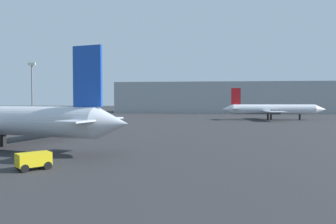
% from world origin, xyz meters
% --- Properties ---
extents(airplane_distant, '(27.83, 18.87, 8.64)m').
position_xyz_m(airplane_distant, '(18.45, 81.35, 2.83)').
color(airplane_distant, silver).
rests_on(airplane_distant, ground_plane).
extents(baggage_cart, '(2.59, 2.64, 1.30)m').
position_xyz_m(baggage_cart, '(-13.26, 14.55, 0.76)').
color(baggage_cart, gold).
rests_on(baggage_cart, ground_plane).
extents(light_mast_left, '(2.40, 0.50, 17.46)m').
position_xyz_m(light_mast_left, '(-55.35, 91.08, 9.96)').
color(light_mast_left, slate).
rests_on(light_mast_left, ground_plane).
extents(terminal_building, '(96.86, 26.28, 12.94)m').
position_xyz_m(terminal_building, '(11.34, 136.34, 6.47)').
color(terminal_building, '#999EA3').
rests_on(terminal_building, ground_plane).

